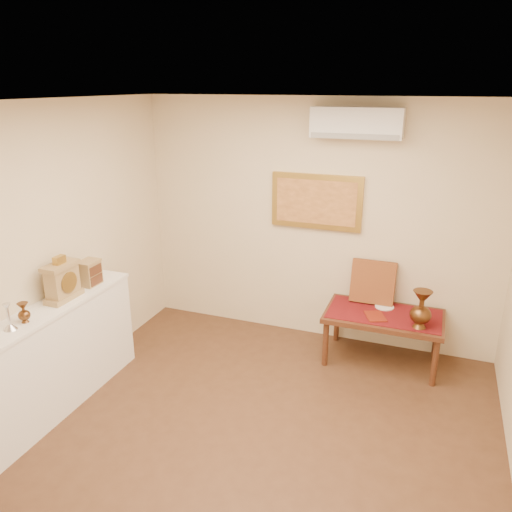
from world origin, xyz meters
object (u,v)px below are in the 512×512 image
at_px(brass_urn_tall, 421,305).
at_px(display_ledge, 50,361).
at_px(low_table, 384,320).
at_px(mantel_clock, 62,281).
at_px(wooden_chest, 90,273).

bearing_deg(brass_urn_tall, display_ledge, -150.93).
distance_m(display_ledge, low_table, 3.27).
relative_size(display_ledge, mantel_clock, 4.93).
xyz_separation_m(mantel_clock, low_table, (2.66, 1.61, -0.67)).
bearing_deg(display_ledge, mantel_clock, 86.94).
distance_m(wooden_chest, low_table, 3.00).
distance_m(display_ledge, wooden_chest, 0.88).
bearing_deg(wooden_chest, brass_urn_tall, 19.21).
distance_m(mantel_clock, wooden_chest, 0.37).
height_order(brass_urn_tall, mantel_clock, mantel_clock).
relative_size(brass_urn_tall, display_ledge, 0.23).
relative_size(mantel_clock, low_table, 0.34).
bearing_deg(mantel_clock, display_ledge, -93.06).
bearing_deg(display_ledge, low_table, 35.10).
xyz_separation_m(brass_urn_tall, mantel_clock, (-3.02, -1.42, 0.36)).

